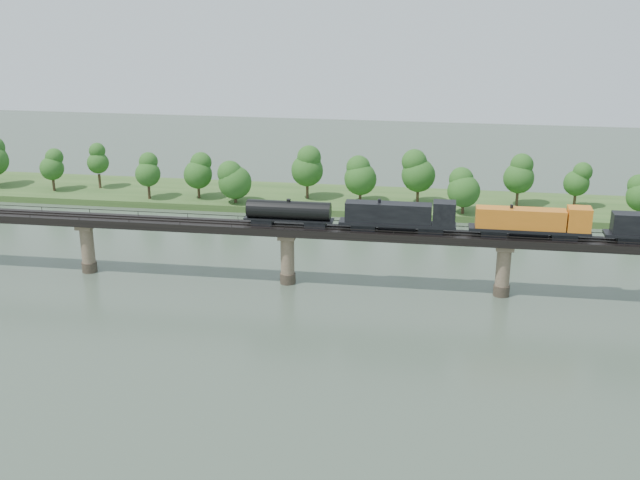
# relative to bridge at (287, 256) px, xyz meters

# --- Properties ---
(ground) EXTENTS (400.00, 400.00, 0.00)m
(ground) POSITION_rel_bridge_xyz_m (0.00, -30.00, -5.46)
(ground) COLOR #354436
(ground) RESTS_ON ground
(far_bank) EXTENTS (300.00, 24.00, 1.60)m
(far_bank) POSITION_rel_bridge_xyz_m (0.00, 55.00, -4.66)
(far_bank) COLOR #325321
(far_bank) RESTS_ON ground
(bridge) EXTENTS (236.00, 30.00, 11.50)m
(bridge) POSITION_rel_bridge_xyz_m (0.00, 0.00, 0.00)
(bridge) COLOR #473A2D
(bridge) RESTS_ON ground
(bridge_superstructure) EXTENTS (220.00, 4.90, 0.75)m
(bridge_superstructure) POSITION_rel_bridge_xyz_m (0.00, 0.00, 6.33)
(bridge_superstructure) COLOR black
(bridge_superstructure) RESTS_ON bridge
(far_treeline) EXTENTS (289.06, 17.54, 13.60)m
(far_treeline) POSITION_rel_bridge_xyz_m (-8.21, 50.52, 3.37)
(far_treeline) COLOR #382619
(far_treeline) RESTS_ON far_bank
(freight_train) EXTENTS (86.10, 3.35, 5.93)m
(freight_train) POSITION_rel_bridge_xyz_m (36.33, 0.00, 8.87)
(freight_train) COLOR black
(freight_train) RESTS_ON bridge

